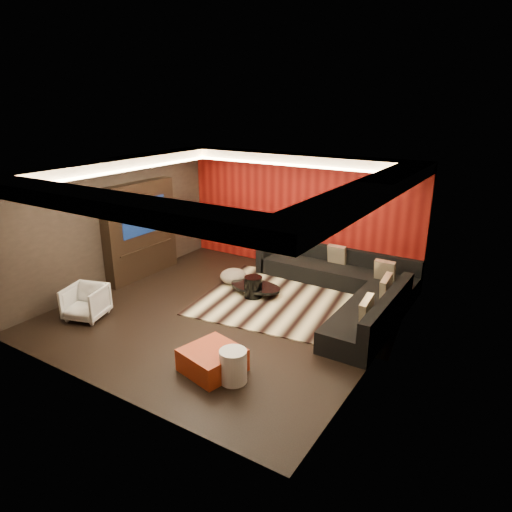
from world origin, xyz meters
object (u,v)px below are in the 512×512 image
Objects in this scene: coffee_table at (255,290)px; sectional_sofa at (347,287)px; armchair at (86,302)px; drum_stool at (253,287)px; white_side_table at (233,366)px; orange_ottoman at (212,360)px.

sectional_sofa is at bearing 26.13° from coffee_table.
armchair reaches higher than coffee_table.
coffee_table is 0.31× the size of sectional_sofa.
drum_stool is 1.95m from sectional_sofa.
armchair is at bearing -131.61° from drum_stool.
sectional_sofa is at bearing 85.22° from white_side_table.
orange_ottoman is at bearing -20.11° from armchair.
sectional_sofa reaches higher than drum_stool.
white_side_table is 3.56m from armchair.
drum_stool reaches higher than orange_ottoman.
orange_ottoman is 3.13m from armchair.
sectional_sofa reaches higher than armchair.
coffee_table is 2.94m from orange_ottoman.
white_side_table is at bearing -63.10° from drum_stool.
armchair reaches higher than drum_stool.
drum_stool is at bearing 109.50° from orange_ottoman.
white_side_table is at bearing -8.45° from orange_ottoman.
sectional_sofa is at bearing 78.41° from orange_ottoman.
coffee_table is 3.18m from white_side_table.
coffee_table is at bearing 109.33° from orange_ottoman.
sectional_sofa is (0.31, 3.68, 0.01)m from white_side_table.
sectional_sofa reaches higher than coffee_table.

